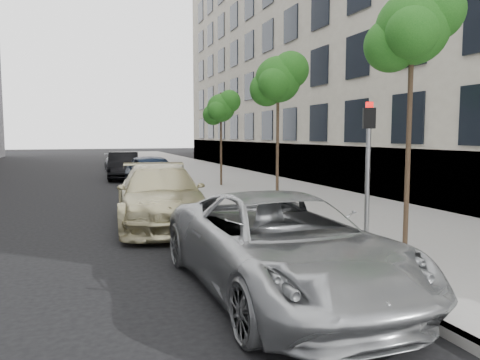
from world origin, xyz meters
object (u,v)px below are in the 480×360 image
signal_pole (368,156)px  tree_near (414,28)px  tree_mid (279,80)px  minivan (281,245)px  suv (160,195)px  sedan_black (124,166)px  tree_far (221,108)px  sedan_rear (122,163)px  sedan_blue (152,173)px

signal_pole → tree_near: bearing=-16.9°
tree_mid → minivan: bearing=-113.3°
tree_mid → signal_pole: 6.42m
suv → sedan_black: suv is taller
tree_mid → tree_far: bearing=90.0°
tree_mid → minivan: tree_mid is taller
tree_near → tree_mid: (0.00, 6.50, -0.27)m
tree_mid → suv: 5.64m
minivan → suv: suv is taller
minivan → sedan_rear: (-0.24, 25.07, -0.15)m
sedan_black → sedan_rear: bearing=91.5°
tree_mid → signal_pole: (-0.60, -5.98, -2.24)m
suv → sedan_blue: 7.46m
signal_pole → suv: bearing=152.9°
sedan_black → tree_far: bearing=-50.4°
sedan_blue → sedan_rear: sedan_blue is taller
sedan_blue → sedan_rear: 11.50m
tree_near → sedan_rear: bearing=98.5°
minivan → sedan_black: minivan is taller
signal_pole → suv: signal_pole is taller
tree_mid → sedan_black: bearing=107.7°
tree_mid → sedan_rear: 18.06m
sedan_blue → tree_mid: bearing=-61.9°
suv → sedan_blue: size_ratio=1.17×
tree_near → suv: size_ratio=0.94×
minivan → sedan_rear: 25.07m
tree_near → sedan_black: size_ratio=1.16×
signal_pole → sedan_rear: size_ratio=0.70×
tree_far → signal_pole: 12.61m
sedan_blue → signal_pole: bearing=-78.6°
signal_pole → minivan: bearing=-123.4°
tree_near → minivan: tree_near is taller
tree_mid → signal_pole: size_ratio=1.68×
tree_mid → sedan_blue: (-3.33, 5.83, -3.44)m
tree_near → sedan_blue: (-3.33, 12.33, -3.70)m
tree_mid → tree_near: bearing=-90.0°
tree_near → minivan: 5.16m
suv → tree_far: bearing=67.6°
tree_far → sedan_blue: size_ratio=0.91×
minivan → tree_far: bearing=75.8°
tree_near → tree_mid: bearing=90.0°
sedan_rear → tree_far: bearing=-80.4°
suv → sedan_rear: (0.61, 18.91, -0.19)m
sedan_blue → sedan_black: bearing=93.7°
sedan_blue → sedan_black: sedan_blue is taller
tree_near → sedan_rear: 24.41m
suv → sedan_black: (0.25, 13.91, -0.06)m
sedan_black → suv: bearing=-85.5°
tree_mid → sedan_rear: tree_mid is taller
tree_mid → sedan_rear: size_ratio=1.18×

